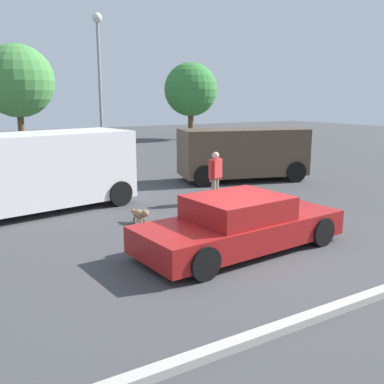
{
  "coord_description": "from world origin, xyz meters",
  "views": [
    {
      "loc": [
        -5.64,
        -7.06,
        3.2
      ],
      "look_at": [
        -0.04,
        2.11,
        0.9
      ],
      "focal_mm": 41.25,
      "sensor_mm": 36.0,
      "label": 1
    }
  ],
  "objects_px": {
    "suv_dark": "(242,152)",
    "sedan_foreground": "(240,225)",
    "light_post_near": "(99,66)",
    "dog": "(140,214)",
    "van_white": "(39,169)",
    "pedestrian": "(215,173)"
  },
  "relations": [
    {
      "from": "van_white",
      "to": "light_post_near",
      "type": "relative_size",
      "value": 0.81
    },
    {
      "from": "van_white",
      "to": "suv_dark",
      "type": "relative_size",
      "value": 1.06
    },
    {
      "from": "sedan_foreground",
      "to": "light_post_near",
      "type": "xyz_separation_m",
      "value": [
        1.6,
        12.66,
        4.07
      ]
    },
    {
      "from": "sedan_foreground",
      "to": "dog",
      "type": "distance_m",
      "value": 3.14
    },
    {
      "from": "dog",
      "to": "van_white",
      "type": "height_order",
      "value": "van_white"
    },
    {
      "from": "pedestrian",
      "to": "dog",
      "type": "bearing_deg",
      "value": -94.89
    },
    {
      "from": "dog",
      "to": "suv_dark",
      "type": "height_order",
      "value": "suv_dark"
    },
    {
      "from": "dog",
      "to": "light_post_near",
      "type": "bearing_deg",
      "value": 151.38
    },
    {
      "from": "dog",
      "to": "suv_dark",
      "type": "bearing_deg",
      "value": 106.42
    },
    {
      "from": "suv_dark",
      "to": "sedan_foreground",
      "type": "bearing_deg",
      "value": 68.6
    },
    {
      "from": "suv_dark",
      "to": "pedestrian",
      "type": "height_order",
      "value": "suv_dark"
    },
    {
      "from": "suv_dark",
      "to": "light_post_near",
      "type": "bearing_deg",
      "value": -43.89
    },
    {
      "from": "dog",
      "to": "light_post_near",
      "type": "distance_m",
      "value": 10.94
    },
    {
      "from": "suv_dark",
      "to": "pedestrian",
      "type": "xyz_separation_m",
      "value": [
        -3.11,
        -2.67,
        -0.16
      ]
    },
    {
      "from": "van_white",
      "to": "dog",
      "type": "bearing_deg",
      "value": -64.92
    },
    {
      "from": "sedan_foreground",
      "to": "light_post_near",
      "type": "height_order",
      "value": "light_post_near"
    },
    {
      "from": "dog",
      "to": "van_white",
      "type": "bearing_deg",
      "value": -159.16
    },
    {
      "from": "sedan_foreground",
      "to": "dog",
      "type": "relative_size",
      "value": 7.31
    },
    {
      "from": "van_white",
      "to": "suv_dark",
      "type": "bearing_deg",
      "value": -3.77
    },
    {
      "from": "dog",
      "to": "van_white",
      "type": "xyz_separation_m",
      "value": [
        -1.88,
        2.72,
        0.96
      ]
    },
    {
      "from": "sedan_foreground",
      "to": "light_post_near",
      "type": "relative_size",
      "value": 0.69
    },
    {
      "from": "dog",
      "to": "van_white",
      "type": "relative_size",
      "value": 0.12
    }
  ]
}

